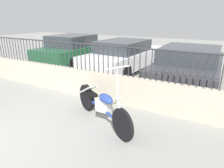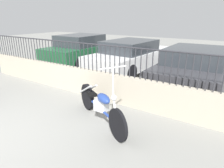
{
  "view_description": "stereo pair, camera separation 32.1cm",
  "coord_description": "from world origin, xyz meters",
  "px_view_note": "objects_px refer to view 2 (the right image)",
  "views": [
    {
      "loc": [
        3.46,
        -1.51,
        2.19
      ],
      "look_at": [
        1.34,
        2.31,
        0.7
      ],
      "focal_mm": 32.0,
      "sensor_mm": 36.0,
      "label": 1
    },
    {
      "loc": [
        3.74,
        -1.35,
        2.19
      ],
      "look_at": [
        1.34,
        2.31,
        0.7
      ],
      "focal_mm": 32.0,
      "sensor_mm": 36.0,
      "label": 2
    }
  ],
  "objects_px": {
    "motorcycle_blue": "(98,103)",
    "car_dark_grey": "(196,67)",
    "car_white": "(132,56)",
    "car_green": "(83,50)"
  },
  "relations": [
    {
      "from": "motorcycle_blue",
      "to": "car_dark_grey",
      "type": "bearing_deg",
      "value": 99.39
    },
    {
      "from": "car_white",
      "to": "car_dark_grey",
      "type": "distance_m",
      "value": 2.69
    },
    {
      "from": "motorcycle_blue",
      "to": "car_dark_grey",
      "type": "relative_size",
      "value": 0.46
    },
    {
      "from": "motorcycle_blue",
      "to": "car_white",
      "type": "xyz_separation_m",
      "value": [
        -1.37,
        4.12,
        0.26
      ]
    },
    {
      "from": "car_green",
      "to": "car_dark_grey",
      "type": "bearing_deg",
      "value": -94.14
    },
    {
      "from": "motorcycle_blue",
      "to": "car_dark_grey",
      "type": "xyz_separation_m",
      "value": [
        1.26,
        3.53,
        0.25
      ]
    },
    {
      "from": "car_white",
      "to": "car_green",
      "type": "bearing_deg",
      "value": 99.64
    },
    {
      "from": "car_white",
      "to": "car_dark_grey",
      "type": "height_order",
      "value": "car_white"
    },
    {
      "from": "car_white",
      "to": "car_dark_grey",
      "type": "xyz_separation_m",
      "value": [
        2.63,
        -0.59,
        -0.0
      ]
    },
    {
      "from": "car_white",
      "to": "motorcycle_blue",
      "type": "bearing_deg",
      "value": -157.18
    }
  ]
}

